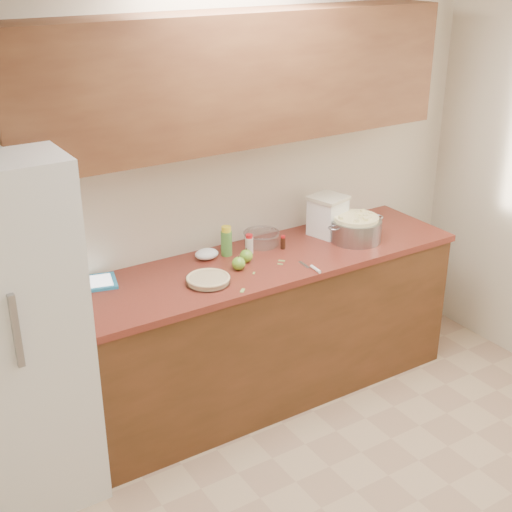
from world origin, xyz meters
TOP-DOWN VIEW (x-y plane):
  - room_shell at (0.00, 0.00)m, footprint 3.60×3.60m
  - counter_run at (0.00, 1.48)m, footprint 2.64×0.68m
  - upper_cabinets at (0.00, 1.63)m, footprint 2.60×0.34m
  - fridge at (-1.44, 1.44)m, footprint 0.70×0.70m
  - pie at (-0.34, 1.37)m, footprint 0.25×0.25m
  - colander at (0.73, 1.42)m, footprint 0.42×0.32m
  - flour_canister at (0.64, 1.59)m, footprint 0.25×0.25m
  - tablet at (-0.89, 1.69)m, footprint 0.30×0.26m
  - paring_knife at (0.25, 1.20)m, footprint 0.04×0.20m
  - lemon_bottle at (-0.07, 1.65)m, footprint 0.07×0.07m
  - cinnamon_shaker at (0.06, 1.60)m, footprint 0.05×0.05m
  - vanilla_bottle at (0.27, 1.55)m, footprint 0.03×0.03m
  - mixing_bowl at (0.20, 1.67)m, footprint 0.23×0.23m
  - paper_towel at (-0.19, 1.66)m, footprint 0.15×0.13m
  - apple_left at (-0.11, 1.43)m, footprint 0.08×0.08m
  - apple_center at (-0.02, 1.50)m, footprint 0.08×0.08m
  - peel_a at (-0.23, 1.19)m, footprint 0.05×0.05m
  - peel_b at (0.13, 1.36)m, footprint 0.03×0.03m
  - peel_c at (0.16, 1.40)m, footprint 0.04×0.04m
  - peel_d at (-0.07, 1.34)m, footprint 0.03×0.03m

SIDE VIEW (x-z plane):
  - counter_run at x=0.00m, z-range 0.00..0.92m
  - fridge at x=-1.44m, z-range 0.00..1.80m
  - peel_a at x=-0.23m, z-range 0.92..0.92m
  - peel_b at x=0.13m, z-range 0.92..0.92m
  - peel_c at x=0.16m, z-range 0.92..0.92m
  - peel_d at x=-0.07m, z-range 0.92..0.92m
  - paring_knife at x=0.25m, z-range 0.92..0.94m
  - tablet at x=-0.89m, z-range 0.92..0.94m
  - pie at x=-0.34m, z-range 0.92..0.96m
  - paper_towel at x=-0.19m, z-range 0.92..0.98m
  - apple_center at x=-0.02m, z-range 0.91..1.00m
  - apple_left at x=-0.11m, z-range 0.91..1.00m
  - vanilla_bottle at x=0.27m, z-range 0.92..1.00m
  - mixing_bowl at x=0.20m, z-range 0.92..1.01m
  - cinnamon_shaker at x=0.06m, z-range 0.92..1.04m
  - colander at x=0.73m, z-range 0.92..1.07m
  - lemon_bottle at x=-0.07m, z-range 0.92..1.10m
  - flour_canister at x=0.64m, z-range 0.92..1.18m
  - room_shell at x=0.00m, z-range -0.50..3.10m
  - upper_cabinets at x=0.00m, z-range 1.60..2.30m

